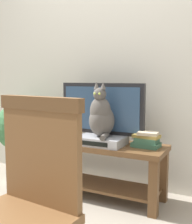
{
  "coord_description": "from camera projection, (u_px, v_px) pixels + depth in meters",
  "views": [
    {
      "loc": [
        1.07,
        -1.64,
        1.07
      ],
      "look_at": [
        -0.01,
        0.53,
        0.77
      ],
      "focal_mm": 45.63,
      "sensor_mm": 36.0,
      "label": 1
    }
  ],
  "objects": [
    {
      "name": "tv",
      "position": [
        102.0,
        112.0,
        2.55
      ],
      "size": [
        0.79,
        0.2,
        0.53
      ],
      "color": "black",
      "rests_on": "tv_stand"
    },
    {
      "name": "wooden_chair",
      "position": [
        22.0,
        197.0,
        1.19
      ],
      "size": [
        0.49,
        0.49,
        0.99
      ],
      "color": "brown",
      "rests_on": "ground"
    },
    {
      "name": "potted_plant",
      "position": [
        19.0,
        132.0,
        2.88
      ],
      "size": [
        0.47,
        0.47,
        0.81
      ],
      "color": "beige",
      "rests_on": "ground"
    },
    {
      "name": "media_box",
      "position": [
        102.0,
        140.0,
        2.45
      ],
      "size": [
        0.4,
        0.3,
        0.07
      ],
      "color": "#ADADB2",
      "rests_on": "tv_stand"
    },
    {
      "name": "tv_stand",
      "position": [
        98.0,
        160.0,
        2.54
      ],
      "size": [
        1.19,
        0.42,
        0.49
      ],
      "color": "brown",
      "rests_on": "ground"
    },
    {
      "name": "back_wall",
      "position": [
        118.0,
        43.0,
        2.78
      ],
      "size": [
        7.0,
        0.12,
        2.8
      ],
      "primitive_type": "cube",
      "color": "beige",
      "rests_on": "ground"
    },
    {
      "name": "book_stack",
      "position": [
        147.0,
        140.0,
        2.35
      ],
      "size": [
        0.23,
        0.16,
        0.13
      ],
      "color": "#38664C",
      "rests_on": "tv_stand"
    },
    {
      "name": "cat",
      "position": [
        101.0,
        116.0,
        2.41
      ],
      "size": [
        0.22,
        0.29,
        0.47
      ],
      "color": "#514C47",
      "rests_on": "media_box"
    }
  ]
}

